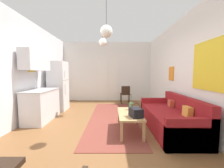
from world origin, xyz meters
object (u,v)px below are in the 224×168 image
accent_chair (125,93)px  handbag (135,112)px  pendant_lamp_far (102,42)px  pendant_lamp_near (106,31)px  refrigerator (58,86)px  couch (171,119)px  coffee_table (129,115)px  bamboo_vase (131,106)px

accent_chair → handbag: bearing=85.4°
accent_chair → pendant_lamp_far: 2.54m
pendant_lamp_near → refrigerator: bearing=131.7°
handbag → pendant_lamp_near: pendant_lamp_near is taller
couch → coffee_table: size_ratio=1.86×
handbag → coffee_table: bearing=108.8°
pendant_lamp_far → accent_chair: bearing=56.7°
refrigerator → pendant_lamp_near: 3.09m
refrigerator → couch: bearing=-27.1°
accent_chair → refrigerator: bearing=18.8°
pendant_lamp_near → couch: bearing=12.7°
handbag → pendant_lamp_far: (-0.81, 1.77, 1.85)m
handbag → accent_chair: 3.15m
pendant_lamp_near → handbag: bearing=-3.1°
coffee_table → handbag: (0.09, -0.27, 0.16)m
couch → bamboo_vase: 1.00m
bamboo_vase → pendant_lamp_near: 1.85m
refrigerator → coffee_table: bearing=-37.8°
couch → bamboo_vase: (-0.95, 0.18, 0.26)m
couch → pendant_lamp_far: 3.07m
accent_chair → pendant_lamp_near: (-0.71, -3.11, 1.74)m
refrigerator → accent_chair: 2.80m
couch → pendant_lamp_far: size_ratio=3.07×
handbag → refrigerator: bearing=139.4°
couch → pendant_lamp_far: (-1.74, 1.39, 2.12)m
handbag → refrigerator: (-2.48, 2.12, 0.35)m
pendant_lamp_near → pendant_lamp_far: bearing=96.5°
accent_chair → bamboo_vase: bearing=84.7°
bamboo_vase → accent_chair: bearing=87.6°
pendant_lamp_near → accent_chair: bearing=77.2°
accent_chair → pendant_lamp_far: size_ratio=1.28×
bamboo_vase → pendant_lamp_far: bearing=123.4°
refrigerator → accent_chair: bearing=21.7°
couch → coffee_table: (-1.03, -0.11, 0.11)m
handbag → pendant_lamp_near: 1.77m
bamboo_vase → handbag: size_ratio=1.19×
coffee_table → accent_chair: accent_chair is taller
handbag → refrigerator: size_ratio=0.18×
accent_chair → coffee_table: bearing=83.4°
couch → refrigerator: (-3.41, 1.74, 0.62)m
pendant_lamp_near → pendant_lamp_far: 1.76m
refrigerator → pendant_lamp_near: size_ratio=2.22×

